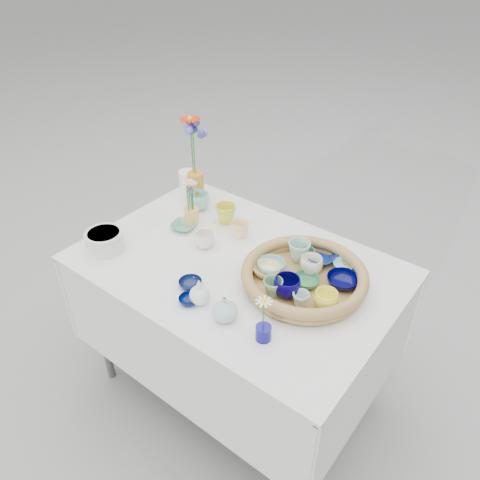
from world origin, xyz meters
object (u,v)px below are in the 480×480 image
Objects in this scene: wicker_tray at (304,277)px; bud_vase_seafoam at (225,308)px; display_table at (238,385)px; tall_vase_yellow at (196,187)px.

bud_vase_seafoam reaches higher than wicker_tray.
display_table is at bearing -169.88° from wicker_tray.
wicker_tray is at bearing -17.05° from tall_vase_yellow.
wicker_tray is 0.79m from tall_vase_yellow.
tall_vase_yellow reaches higher than bud_vase_seafoam.
display_table is 13.46× the size of bud_vase_seafoam.
wicker_tray is 5.06× the size of bud_vase_seafoam.
display_table is 2.66× the size of wicker_tray.
display_table is 8.62× the size of tall_vase_yellow.
bud_vase_seafoam reaches higher than display_table.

